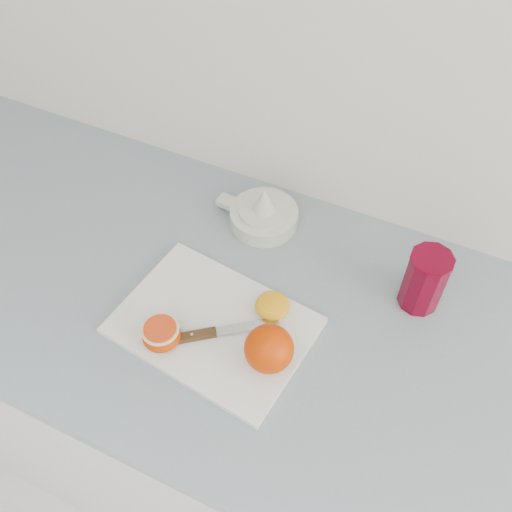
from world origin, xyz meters
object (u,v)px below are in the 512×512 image
at_px(counter, 262,417).
at_px(citrus_juicer, 263,214).
at_px(half_orange, 161,334).
at_px(red_tumbler, 424,282).
at_px(cutting_board, 213,326).

bearing_deg(counter, citrus_juicer, 115.42).
relative_size(half_orange, red_tumbler, 0.53).
bearing_deg(red_tumbler, counter, -149.49).
relative_size(counter, half_orange, 41.53).
bearing_deg(red_tumbler, cutting_board, -145.91).
bearing_deg(cutting_board, half_orange, -132.67).
xyz_separation_m(citrus_juicer, red_tumbler, (0.33, -0.05, 0.03)).
xyz_separation_m(counter, cutting_board, (-0.07, -0.07, 0.45)).
xyz_separation_m(counter, red_tumbler, (0.23, 0.14, 0.50)).
height_order(cutting_board, red_tumbler, red_tumbler).
bearing_deg(citrus_juicer, red_tumbler, -9.55).
bearing_deg(counter, red_tumbler, 30.51).
bearing_deg(cutting_board, counter, 44.57).
distance_m(cutting_board, citrus_juicer, 0.26).
relative_size(half_orange, citrus_juicer, 0.38).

